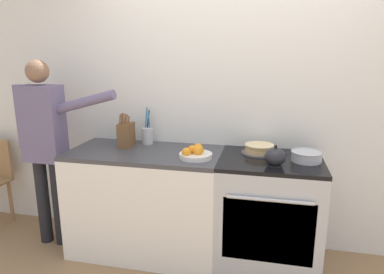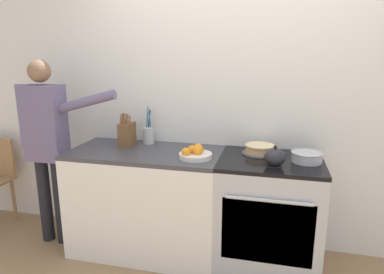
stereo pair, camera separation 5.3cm
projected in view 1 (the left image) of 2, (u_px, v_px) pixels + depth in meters
wall_back at (236, 102)px, 2.95m from camera, size 8.00×0.04×2.60m
counter_cabinet at (147, 201)px, 2.98m from camera, size 1.27×0.66×0.91m
stove_range at (268, 213)px, 2.76m from camera, size 0.79×0.69×0.91m
layer_cake at (259, 149)px, 2.79m from camera, size 0.29×0.29×0.08m
tea_kettle at (275, 157)px, 2.48m from camera, size 0.19×0.15×0.16m
mixing_bowl at (307, 156)px, 2.58m from camera, size 0.24×0.24×0.08m
knife_block at (126, 134)px, 2.99m from camera, size 0.10×0.17×0.30m
utensil_crock at (148, 135)px, 3.08m from camera, size 0.10×0.10×0.33m
fruit_bowl at (195, 153)px, 2.68m from camera, size 0.26×0.26×0.10m
person_baker at (45, 138)px, 2.96m from camera, size 0.93×0.20×1.66m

